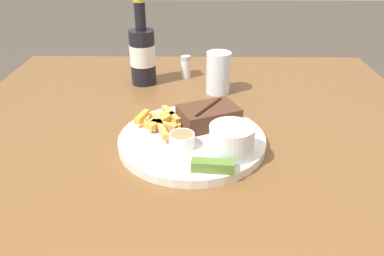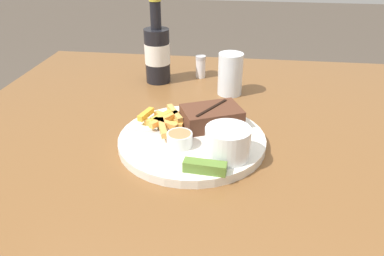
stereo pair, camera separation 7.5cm
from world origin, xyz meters
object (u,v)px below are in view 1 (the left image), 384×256
Objects in this scene: dipping_sauce_cup at (182,140)px; drinking_glass at (218,73)px; knife_utensil at (191,126)px; steak_portion at (209,116)px; beer_bottle at (143,53)px; pickle_spear at (213,166)px; fork_utensil at (154,134)px; coleslaw_cup at (232,139)px; salt_shaker at (186,67)px; dinner_plate at (192,140)px.

drinking_glass is (0.08, 0.31, 0.02)m from dipping_sauce_cup.
dipping_sauce_cup is at bearing -177.06° from knife_utensil.
beer_bottle is at bearing 122.10° from steak_portion.
drinking_glass is (0.07, 0.24, 0.03)m from knife_utensil.
steak_portion is at bearing -57.90° from beer_bottle.
knife_utensil is 0.68× the size of beer_bottle.
steak_portion is at bearing 91.06° from pickle_spear.
dipping_sauce_cup reaches higher than fork_utensil.
knife_utensil is 1.49× the size of drinking_glass.
steak_portion is at bearing 28.96° from fork_utensil.
coleslaw_cup is at bearing 56.83° from pickle_spear.
dipping_sauce_cup is at bearing -105.06° from drinking_glass.
steak_portion is at bearing 60.38° from dipping_sauce_cup.
pickle_spear is 0.58× the size of fork_utensil.
knife_utensil is (0.08, 0.03, 0.00)m from fork_utensil.
steak_portion is 0.33m from salt_shaker.
salt_shaker is (-0.02, 0.35, 0.01)m from knife_utensil.
coleslaw_cup is 0.35× the size of beer_bottle.
coleslaw_cup is (0.04, -0.12, 0.01)m from steak_portion.
salt_shaker is at bearing 100.32° from steak_portion.
pickle_spear is at bearing -88.94° from steak_portion.
drinking_glass is at bearing 74.94° from dipping_sauce_cup.
pickle_spear is 0.16m from knife_utensil.
salt_shaker is (0.05, 0.38, 0.01)m from fork_utensil.
salt_shaker is at bearing 87.81° from fork_utensil.
steak_portion is at bearing 108.10° from coleslaw_cup.
dipping_sauce_cup is at bearing -116.34° from dinner_plate.
salt_shaker reaches higher than fork_utensil.
steak_portion is 0.22m from drinking_glass.
dipping_sauce_cup is at bearing -71.94° from beer_bottle.
dinner_plate is at bearing -121.74° from steak_portion.
dinner_plate is 2.73× the size of drinking_glass.
drinking_glass reaches higher than salt_shaker.
fork_utensil is at bearing 174.05° from dinner_plate.
steak_portion is at bearing -50.24° from knife_utensil.
knife_utensil is at bearing 126.87° from coleslaw_cup.
pickle_spear is at bearing -41.52° from fork_utensil.
drinking_glass is at bearing 82.12° from steak_portion.
salt_shaker is (-0.02, 0.38, 0.02)m from dinner_plate.
knife_utensil is 0.34m from beer_bottle.
pickle_spear is 1.19× the size of salt_shaker.
beer_bottle is (-0.14, 0.34, 0.08)m from dinner_plate.
beer_bottle is (-0.06, 0.33, 0.07)m from fork_utensil.
coleslaw_cup is at bearing -40.74° from dinner_plate.
salt_shaker is at bearing 129.14° from drinking_glass.
dinner_plate is at bearing -86.30° from salt_shaker.
dipping_sauce_cup is 0.08m from knife_utensil.
drinking_glass is 1.69× the size of salt_shaker.
dipping_sauce_cup is 0.21× the size of beer_bottle.
fork_utensil is 0.30m from drinking_glass.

